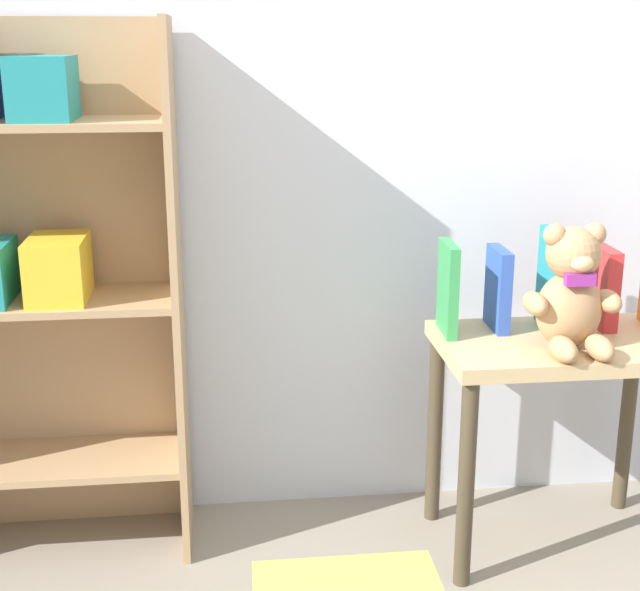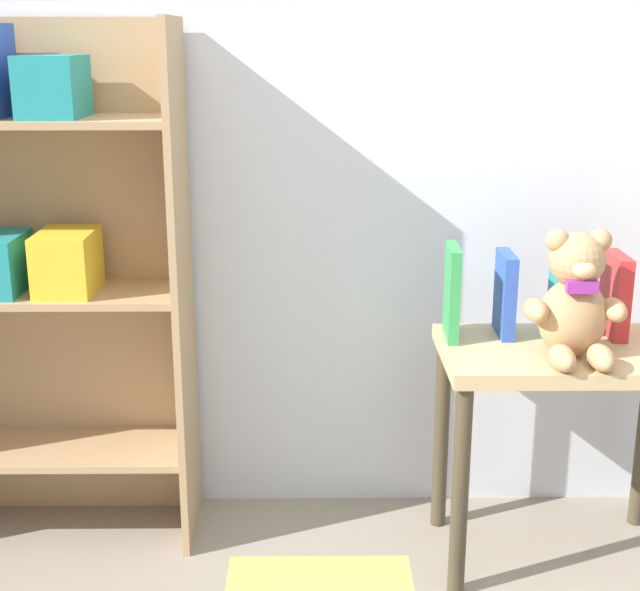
{
  "view_description": "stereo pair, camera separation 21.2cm",
  "coord_description": "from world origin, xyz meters",
  "px_view_note": "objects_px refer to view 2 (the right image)",
  "views": [
    {
      "loc": [
        -0.57,
        -0.78,
        1.27
      ],
      "look_at": [
        -0.33,
        1.25,
        0.68
      ],
      "focal_mm": 50.0,
      "sensor_mm": 36.0,
      "label": 1
    },
    {
      "loc": [
        -0.35,
        -0.79,
        1.27
      ],
      "look_at": [
        -0.33,
        1.25,
        0.68
      ],
      "focal_mm": 50.0,
      "sensor_mm": 36.0,
      "label": 2
    }
  ],
  "objects_px": {
    "display_table": "(565,387)",
    "book_standing_teal": "(560,285)",
    "book_standing_blue": "(505,294)",
    "book_standing_red": "(615,295)",
    "bookshelf_side": "(36,253)",
    "book_standing_green": "(452,292)",
    "teddy_bear": "(575,301)"
  },
  "relations": [
    {
      "from": "book_standing_red",
      "to": "book_standing_green",
      "type": "bearing_deg",
      "value": -176.84
    },
    {
      "from": "teddy_bear",
      "to": "book_standing_green",
      "type": "height_order",
      "value": "teddy_bear"
    },
    {
      "from": "teddy_bear",
      "to": "book_standing_green",
      "type": "relative_size",
      "value": 1.31
    },
    {
      "from": "display_table",
      "to": "bookshelf_side",
      "type": "bearing_deg",
      "value": 172.45
    },
    {
      "from": "book_standing_red",
      "to": "book_standing_teal",
      "type": "bearing_deg",
      "value": 177.84
    },
    {
      "from": "teddy_bear",
      "to": "book_standing_red",
      "type": "xyz_separation_m",
      "value": [
        0.15,
        0.16,
        -0.03
      ]
    },
    {
      "from": "bookshelf_side",
      "to": "book_standing_green",
      "type": "distance_m",
      "value": 1.04
    },
    {
      "from": "display_table",
      "to": "teddy_bear",
      "type": "relative_size",
      "value": 1.99
    },
    {
      "from": "book_standing_blue",
      "to": "book_standing_red",
      "type": "xyz_separation_m",
      "value": [
        0.27,
        -0.01,
        -0.0
      ]
    },
    {
      "from": "book_standing_teal",
      "to": "display_table",
      "type": "bearing_deg",
      "value": -91.87
    },
    {
      "from": "teddy_bear",
      "to": "book_standing_red",
      "type": "distance_m",
      "value": 0.22
    },
    {
      "from": "book_standing_blue",
      "to": "book_standing_teal",
      "type": "xyz_separation_m",
      "value": [
        0.13,
        0.0,
        0.02
      ]
    },
    {
      "from": "display_table",
      "to": "book_standing_green",
      "type": "xyz_separation_m",
      "value": [
        -0.27,
        0.08,
        0.22
      ]
    },
    {
      "from": "teddy_bear",
      "to": "book_standing_blue",
      "type": "relative_size",
      "value": 1.45
    },
    {
      "from": "book_standing_teal",
      "to": "book_standing_blue",
      "type": "bearing_deg",
      "value": 178.17
    },
    {
      "from": "book_standing_teal",
      "to": "book_standing_red",
      "type": "xyz_separation_m",
      "value": [
        0.13,
        -0.01,
        -0.02
      ]
    },
    {
      "from": "book_standing_green",
      "to": "book_standing_teal",
      "type": "height_order",
      "value": "book_standing_teal"
    },
    {
      "from": "bookshelf_side",
      "to": "book_standing_red",
      "type": "bearing_deg",
      "value": -3.16
    },
    {
      "from": "bookshelf_side",
      "to": "book_standing_teal",
      "type": "relative_size",
      "value": 5.22
    },
    {
      "from": "book_standing_teal",
      "to": "book_standing_green",
      "type": "bearing_deg",
      "value": -177.36
    },
    {
      "from": "display_table",
      "to": "teddy_bear",
      "type": "height_order",
      "value": "teddy_bear"
    },
    {
      "from": "teddy_bear",
      "to": "book_standing_blue",
      "type": "height_order",
      "value": "teddy_bear"
    },
    {
      "from": "display_table",
      "to": "book_standing_teal",
      "type": "xyz_separation_m",
      "value": [
        -0.0,
        0.1,
        0.23
      ]
    },
    {
      "from": "display_table",
      "to": "book_standing_teal",
      "type": "height_order",
      "value": "book_standing_teal"
    },
    {
      "from": "teddy_bear",
      "to": "book_standing_red",
      "type": "relative_size",
      "value": 1.47
    },
    {
      "from": "book_standing_red",
      "to": "bookshelf_side",
      "type": "bearing_deg",
      "value": 178.13
    },
    {
      "from": "display_table",
      "to": "book_standing_teal",
      "type": "bearing_deg",
      "value": 90.0
    },
    {
      "from": "display_table",
      "to": "book_standing_red",
      "type": "bearing_deg",
      "value": 34.62
    },
    {
      "from": "book_standing_blue",
      "to": "book_standing_red",
      "type": "height_order",
      "value": "book_standing_blue"
    },
    {
      "from": "teddy_bear",
      "to": "book_standing_teal",
      "type": "relative_size",
      "value": 1.19
    },
    {
      "from": "book_standing_green",
      "to": "book_standing_red",
      "type": "bearing_deg",
      "value": 4.28
    },
    {
      "from": "display_table",
      "to": "book_standing_blue",
      "type": "distance_m",
      "value": 0.26
    }
  ]
}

